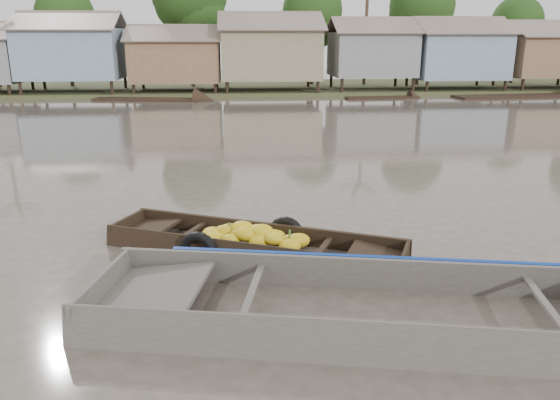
{
  "coord_description": "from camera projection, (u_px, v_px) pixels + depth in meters",
  "views": [
    {
      "loc": [
        -0.08,
        -8.62,
        3.75
      ],
      "look_at": [
        0.76,
        1.2,
        0.8
      ],
      "focal_mm": 35.0,
      "sensor_mm": 36.0,
      "label": 1
    }
  ],
  "objects": [
    {
      "name": "ground",
      "position": [
        242.0,
        266.0,
        9.31
      ],
      "size": [
        120.0,
        120.0,
        0.0
      ],
      "primitive_type": "plane",
      "color": "#4A4138",
      "rests_on": "ground"
    },
    {
      "name": "riverbank",
      "position": [
        275.0,
        47.0,
        39.09
      ],
      "size": [
        120.0,
        12.47,
        10.22
      ],
      "color": "#384723",
      "rests_on": "ground"
    },
    {
      "name": "banana_boat",
      "position": [
        250.0,
        244.0,
        9.9
      ],
      "size": [
        5.52,
        3.45,
        0.77
      ],
      "rotation": [
        0.0,
        0.0,
        -0.43
      ],
      "color": "black",
      "rests_on": "ground"
    },
    {
      "name": "viewer_boat",
      "position": [
        396.0,
        318.0,
        7.42
      ],
      "size": [
        8.67,
        3.81,
        0.68
      ],
      "rotation": [
        0.0,
        0.0,
        -0.2
      ],
      "color": "#433D39",
      "rests_on": "ground"
    },
    {
      "name": "distant_boats",
      "position": [
        373.0,
        104.0,
        32.4
      ],
      "size": [
        48.83,
        15.61,
        0.35
      ],
      "color": "black",
      "rests_on": "ground"
    }
  ]
}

